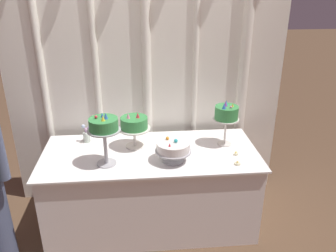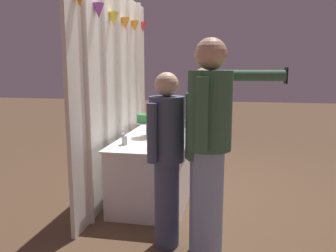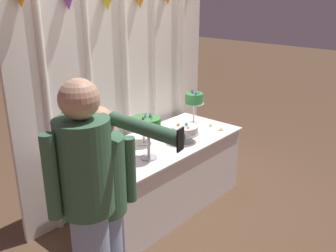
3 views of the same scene
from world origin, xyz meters
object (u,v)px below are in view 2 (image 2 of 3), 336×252
Objects in this scene: cake_display_leftmost at (167,114)px; cake_display_midleft at (147,120)px; guest_man_dark_suit at (203,154)px; cake_display_midright at (175,124)px; cake_table at (159,164)px; guest_girl_blue_dress at (210,144)px; tealight_near_left at (177,125)px; cake_display_rightmost at (162,106)px; flower_vase at (124,138)px; tealight_far_left at (188,126)px; guest_man_pink_jacket at (167,153)px.

cake_display_midleft is (0.23, 0.29, -0.11)m from cake_display_leftmost.
cake_display_midright is at bearing 18.09° from guest_man_dark_suit.
guest_girl_blue_dress is at bearing -154.12° from cake_table.
cake_table is 0.82m from tealight_near_left.
cake_display_leftmost reaches higher than cake_display_rightmost.
guest_girl_blue_dress reaches higher than cake_display_midright.
guest_girl_blue_dress is (-1.10, -0.54, -0.07)m from cake_display_leftmost.
cake_table is 1.04× the size of guest_girl_blue_dress.
cake_display_midleft is 0.21× the size of guest_man_dark_suit.
cake_display_leftmost is 0.25× the size of guest_girl_blue_dress.
cake_display_leftmost is 0.28× the size of guest_man_dark_suit.
flower_vase reaches higher than tealight_far_left.
cake_display_leftmost is at bearing -179.74° from cake_display_midright.
flower_vase is at bearing 155.13° from cake_table.
cake_display_midleft reaches higher than tealight_near_left.
flower_vase is at bearing 47.02° from guest_girl_blue_dress.
guest_girl_blue_dress is at bearing -132.98° from flower_vase.
cake_display_leftmost reaches higher than tealight_far_left.
flower_vase is (-0.56, 0.26, 0.44)m from cake_table.
cake_display_midright is (0.54, 0.00, -0.20)m from cake_display_leftmost.
tealight_far_left is at bearing -23.32° from flower_vase.
cake_display_midleft is 1.10× the size of cake_display_midright.
tealight_far_left is 2.01m from guest_man_dark_suit.
tealight_near_left is 1.95m from guest_man_pink_jacket.
tealight_near_left is at bearing 78.59° from tealight_far_left.
guest_man_dark_suit is (-0.73, -0.91, 0.04)m from flower_vase.
guest_man_pink_jacket is at bearing -157.72° from cake_display_midleft.
cake_table is 4.18× the size of cake_display_leftmost.
cake_display_midleft reaches higher than cake_display_midright.
cake_display_midleft is 1.57m from guest_girl_blue_dress.
cake_display_leftmost is 1.12m from tealight_near_left.
cake_display_rightmost is at bearing 14.10° from cake_display_leftmost.
guest_girl_blue_dress is (-1.33, -0.83, 0.04)m from cake_display_midleft.
cake_display_leftmost reaches higher than cake_display_midleft.
cake_table is 1.52m from guest_man_dark_suit.
cake_display_midright reaches higher than tealight_near_left.
tealight_near_left is (0.54, 0.05, -0.11)m from cake_display_midright.
cake_display_rightmost is at bearing 27.57° from cake_display_midright.
cake_display_midright is 1.41m from guest_man_pink_jacket.
tealight_near_left is (0.85, -0.23, -0.20)m from cake_display_midleft.
cake_display_leftmost is at bearing 27.11° from guest_man_dark_suit.
cake_display_midleft is 1.90× the size of flower_vase.
cake_table is 1.21× the size of guest_man_pink_jacket.
guest_girl_blue_dress is at bearing -148.23° from cake_display_midleft.
cake_display_leftmost is 1.06m from cake_display_rightmost.
cake_display_leftmost is 1.09m from tealight_far_left.
cake_table is at bearing 136.79° from cake_display_midright.
cake_display_midright is 1.73m from guest_girl_blue_dress.
guest_man_dark_suit is (-1.96, -0.73, -0.17)m from cake_display_rightmost.
cake_display_midleft is at bearing 154.24° from tealight_far_left.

